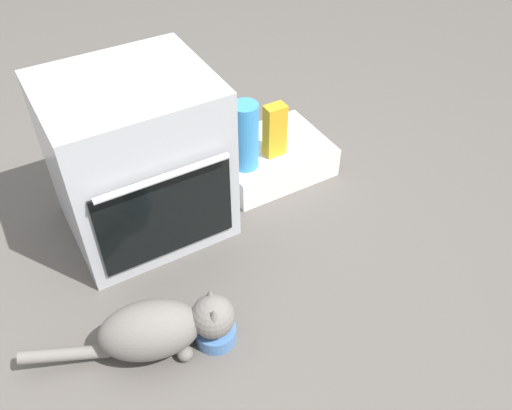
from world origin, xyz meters
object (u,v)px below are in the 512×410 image
(pantry_cabinet, at_px, (271,158))
(water_bottle, at_px, (245,136))
(oven, at_px, (137,159))
(cat, at_px, (161,328))
(juice_carton, at_px, (275,130))
(food_bowl, at_px, (216,332))
(soda_can, at_px, (236,130))

(pantry_cabinet, distance_m, water_bottle, 0.29)
(water_bottle, bearing_deg, oven, 176.09)
(water_bottle, bearing_deg, cat, -138.02)
(oven, xyz_separation_m, cat, (-0.18, -0.60, -0.21))
(oven, xyz_separation_m, juice_carton, (0.60, -0.02, -0.07))
(pantry_cabinet, bearing_deg, juice_carton, -108.32)
(food_bowl, xyz_separation_m, juice_carton, (0.61, 0.63, 0.23))
(food_bowl, bearing_deg, pantry_cabinet, 47.42)
(water_bottle, bearing_deg, food_bowl, -126.83)
(cat, height_order, soda_can, soda_can)
(juice_carton, bearing_deg, soda_can, 121.50)
(oven, relative_size, cat, 0.98)
(oven, bearing_deg, food_bowl, -91.23)
(oven, relative_size, water_bottle, 2.18)
(soda_can, bearing_deg, food_bowl, -122.77)
(juice_carton, height_order, water_bottle, water_bottle)
(soda_can, bearing_deg, oven, -163.70)
(soda_can, bearing_deg, juice_carton, -58.50)
(cat, bearing_deg, water_bottle, 60.08)
(juice_carton, bearing_deg, pantry_cabinet, 71.68)
(cat, height_order, juice_carton, juice_carton)
(juice_carton, bearing_deg, cat, -143.42)
(cat, bearing_deg, juice_carton, 54.68)
(cat, xyz_separation_m, juice_carton, (0.78, 0.58, 0.15))
(oven, height_order, water_bottle, oven)
(oven, height_order, food_bowl, oven)
(oven, relative_size, juice_carton, 2.72)
(pantry_cabinet, relative_size, juice_carton, 2.07)
(pantry_cabinet, height_order, water_bottle, water_bottle)
(oven, bearing_deg, pantry_cabinet, 3.49)
(food_bowl, height_order, soda_can, soda_can)
(pantry_cabinet, xyz_separation_m, juice_carton, (-0.02, -0.06, 0.19))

